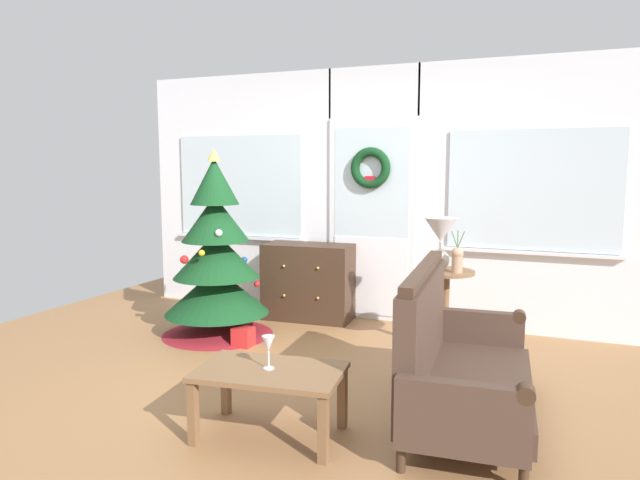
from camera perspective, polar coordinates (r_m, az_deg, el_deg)
The scene contains 11 objects.
ground_plane at distance 4.28m, azimuth -3.53°, elevation -14.24°, with size 6.76×6.76×0.00m, color #996B42.
back_wall_with_door at distance 5.93m, azimuth 5.20°, elevation 4.47°, with size 5.20×0.19×2.55m.
christmas_tree at distance 5.47m, azimuth -10.14°, elevation -2.43°, with size 1.03×1.03×1.73m.
dresser_cabinet at distance 5.98m, azimuth -1.15°, elevation -4.11°, with size 0.92×0.48×0.78m.
settee_sofa at distance 3.76m, azimuth 12.88°, elevation -11.45°, with size 0.83×1.62×0.96m.
side_table at distance 5.04m, azimuth 12.19°, elevation -5.21°, with size 0.50×0.48×0.70m.
table_lamp at distance 5.01m, azimuth 11.74°, elevation 0.38°, with size 0.28×0.28×0.44m.
flower_vase at distance 4.91m, azimuth 13.31°, elevation -1.78°, with size 0.11×0.10×0.35m.
coffee_table at distance 3.47m, azimuth -4.94°, elevation -13.45°, with size 0.90×0.62×0.41m.
wine_glass at distance 3.41m, azimuth -5.08°, elevation -10.22°, with size 0.08×0.08×0.20m.
gift_box at distance 5.20m, azimuth -7.54°, elevation -9.40°, with size 0.17×0.15×0.17m, color red.
Camera 1 is at (1.75, -3.58, 1.57)m, focal length 32.63 mm.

